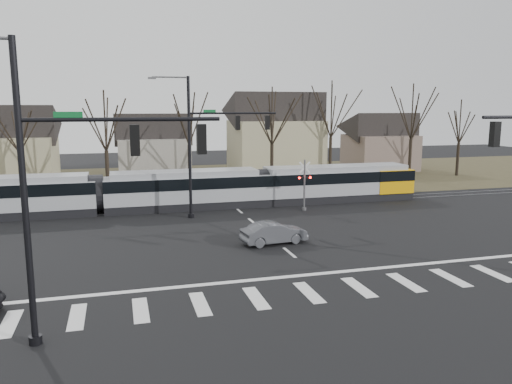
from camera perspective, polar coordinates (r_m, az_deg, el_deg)
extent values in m
plane|color=black|center=(26.31, 5.30, -8.11)|extent=(140.00, 140.00, 0.00)
cube|color=#38331E|center=(56.69, -6.23, 1.44)|extent=(140.00, 28.00, 0.01)
cube|color=silver|center=(21.40, -26.36, -13.34)|extent=(0.60, 2.60, 0.01)
cube|color=silver|center=(21.06, -19.76, -13.26)|extent=(0.60, 2.60, 0.01)
cube|color=silver|center=(20.99, -13.05, -13.00)|extent=(0.60, 2.60, 0.01)
cube|color=silver|center=(21.19, -6.40, -12.58)|extent=(0.60, 2.60, 0.01)
cube|color=silver|center=(21.66, 0.02, -12.01)|extent=(0.60, 2.60, 0.01)
cube|color=silver|center=(22.38, 6.07, -11.34)|extent=(0.60, 2.60, 0.01)
cube|color=silver|center=(23.32, 11.66, -10.61)|extent=(0.60, 2.60, 0.01)
cube|color=silver|center=(24.47, 16.74, -9.85)|extent=(0.60, 2.60, 0.01)
cube|color=silver|center=(25.79, 21.32, -9.11)|extent=(0.60, 2.60, 0.01)
cube|color=silver|center=(27.25, 25.41, -8.38)|extent=(0.60, 2.60, 0.01)
cube|color=silver|center=(24.72, 6.80, -9.30)|extent=(28.00, 0.35, 0.01)
cube|color=silver|center=(28.10, 3.85, -6.92)|extent=(0.18, 2.00, 0.01)
cube|color=silver|center=(31.77, 1.45, -4.95)|extent=(0.18, 2.00, 0.01)
cube|color=silver|center=(35.50, -0.43, -3.39)|extent=(0.18, 2.00, 0.01)
cube|color=silver|center=(39.29, -1.95, -2.13)|extent=(0.18, 2.00, 0.01)
cube|color=silver|center=(43.11, -3.20, -1.09)|extent=(0.18, 2.00, 0.01)
cube|color=silver|center=(46.97, -4.24, -0.22)|extent=(0.18, 2.00, 0.01)
cube|color=silver|center=(50.85, -5.13, 0.52)|extent=(0.18, 2.00, 0.01)
cube|color=silver|center=(54.74, -5.89, 1.16)|extent=(0.18, 2.00, 0.01)
cube|color=#59595E|center=(40.33, -2.32, -1.79)|extent=(90.00, 0.12, 0.06)
cube|color=#59595E|center=(41.67, -2.76, -1.42)|extent=(90.00, 0.12, 0.06)
cube|color=gray|center=(40.25, -8.06, 0.26)|extent=(12.54, 2.93, 3.05)
cube|color=black|center=(40.16, -8.08, 1.13)|extent=(12.56, 2.97, 0.89)
cube|color=gray|center=(43.86, 9.11, 1.00)|extent=(13.59, 2.93, 3.05)
cube|color=black|center=(43.77, 9.13, 1.80)|extent=(13.61, 2.97, 0.89)
cube|color=#EAA207|center=(46.20, 14.90, 1.35)|extent=(3.34, 2.99, 2.04)
imported|color=#4A4B51|center=(29.74, 2.07, -4.68)|extent=(2.45, 4.34, 1.31)
cylinder|color=black|center=(17.90, -24.96, -0.58)|extent=(0.22, 0.22, 10.20)
cylinder|color=black|center=(19.32, -23.89, -15.18)|extent=(0.44, 0.44, 0.30)
cylinder|color=black|center=(17.41, -14.86, 8.02)|extent=(6.50, 0.14, 0.14)
cube|color=#0C5926|center=(17.47, -20.68, 8.23)|extent=(0.90, 0.03, 0.22)
cube|color=black|center=(17.45, -13.69, 5.77)|extent=(0.32, 0.32, 1.05)
sphere|color=#FF0C07|center=(17.43, -13.73, 6.85)|extent=(0.22, 0.22, 0.22)
cube|color=black|center=(17.67, -6.26, 6.03)|extent=(0.32, 0.32, 1.05)
sphere|color=#FF0C07|center=(17.65, -6.28, 7.10)|extent=(0.22, 0.22, 0.22)
cube|color=black|center=(23.10, 25.63, 5.97)|extent=(0.32, 0.32, 1.05)
sphere|color=#FF0C07|center=(23.08, 25.69, 6.79)|extent=(0.22, 0.22, 0.22)
cylinder|color=black|center=(36.37, -7.60, 4.96)|extent=(0.22, 0.22, 10.20)
cylinder|color=black|center=(37.09, -7.43, -2.68)|extent=(0.44, 0.44, 0.30)
cylinder|color=black|center=(36.84, -2.61, 8.99)|extent=(6.50, 0.14, 0.14)
cube|color=#0C5926|center=(36.49, -5.33, 9.18)|extent=(0.90, 0.03, 0.22)
cube|color=black|center=(36.93, -2.11, 7.90)|extent=(0.32, 0.32, 1.05)
sphere|color=#FF0C07|center=(36.92, -2.11, 8.42)|extent=(0.22, 0.22, 0.22)
cube|color=black|center=(37.52, 1.31, 7.93)|extent=(0.32, 0.32, 1.05)
sphere|color=#FF0C07|center=(37.51, 1.31, 8.44)|extent=(0.22, 0.22, 0.22)
cube|color=#59595B|center=(36.05, -11.81, 12.63)|extent=(0.55, 0.22, 0.14)
cylinder|color=#59595B|center=(39.27, 5.56, 0.78)|extent=(0.14, 0.14, 4.00)
cylinder|color=#59595B|center=(39.61, 5.51, -1.93)|extent=(0.36, 0.36, 0.20)
cube|color=silver|center=(39.08, 5.59, 2.81)|extent=(0.95, 0.04, 0.95)
cube|color=silver|center=(39.08, 5.59, 2.81)|extent=(0.95, 0.04, 0.95)
cube|color=black|center=(39.19, 5.57, 1.65)|extent=(1.00, 0.10, 0.12)
sphere|color=#FF0C07|center=(38.95, 4.99, 1.61)|extent=(0.18, 0.18, 0.18)
sphere|color=#FF0C07|center=(39.28, 6.22, 1.66)|extent=(0.18, 0.18, 0.18)
cube|color=gray|center=(58.71, -26.28, 3.24)|extent=(9.00, 8.00, 5.00)
cube|color=gray|center=(59.81, -11.64, 3.89)|extent=(8.00, 7.00, 4.50)
cube|color=gray|center=(59.39, 2.18, 5.01)|extent=(10.00, 8.00, 6.50)
cube|color=brown|center=(67.32, 13.94, 4.42)|extent=(8.00, 7.00, 4.50)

